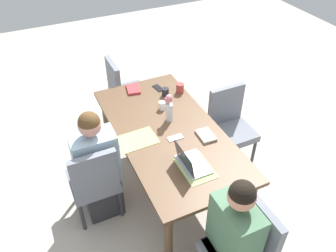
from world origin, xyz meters
TOP-DOWN VIEW (x-y plane):
  - ground_plane at (0.00, 0.00)m, footprint 10.00×10.00m
  - dining_table at (0.00, 0.00)m, footprint 1.92×0.96m
  - chair_head_left_left_near at (-1.26, -0.06)m, footprint 0.44×0.44m
  - person_head_left_left_near at (-1.20, 0.01)m, footprint 0.40×0.36m
  - chair_far_left_mid at (-0.10, 0.80)m, footprint 0.44×0.44m
  - person_far_left_mid at (-0.02, 0.74)m, footprint 0.36×0.40m
  - chair_head_right_left_far at (1.25, 0.05)m, footprint 0.44×0.44m
  - chair_near_right_near at (0.10, -0.80)m, footprint 0.44×0.44m
  - flower_vase at (0.14, -0.08)m, footprint 0.09×0.07m
  - placemat_head_left_left_near at (-0.57, 0.00)m, footprint 0.36×0.26m
  - placemat_far_left_mid at (-0.01, 0.32)m, footprint 0.27×0.37m
  - laptop_head_left_left_near at (-0.53, 0.03)m, footprint 0.32×0.22m
  - coffee_mug_near_left at (0.55, -0.40)m, footprint 0.09×0.09m
  - coffee_mug_near_right at (0.56, -0.23)m, footprint 0.08×0.08m
  - coffee_mug_centre_left at (0.35, -0.09)m, footprint 0.07×0.07m
  - book_red_cover at (0.81, 0.06)m, footprint 0.22×0.17m
  - book_blue_cover at (-0.24, -0.29)m, footprint 0.21×0.15m
  - phone_black at (0.73, -0.21)m, footprint 0.16×0.10m
  - phone_silver at (-0.14, -0.01)m, footprint 0.07×0.15m

SIDE VIEW (x-z plane):
  - ground_plane at x=0.00m, z-range 0.00..0.00m
  - chair_head_left_left_near at x=-1.26m, z-range 0.05..0.95m
  - chair_far_left_mid at x=-0.10m, z-range 0.05..0.95m
  - chair_head_right_left_far at x=1.25m, z-range 0.05..0.95m
  - chair_near_right_near at x=0.10m, z-range 0.05..0.95m
  - person_head_left_left_near at x=-1.20m, z-range -0.07..1.12m
  - person_far_left_mid at x=-0.02m, z-range -0.07..1.12m
  - dining_table at x=0.00m, z-range 0.29..1.04m
  - placemat_head_left_left_near at x=-0.57m, z-range 0.74..0.75m
  - placemat_far_left_mid at x=-0.01m, z-range 0.74..0.75m
  - phone_black at x=0.73m, z-range 0.74..0.75m
  - phone_silver at x=-0.14m, z-range 0.74..0.75m
  - book_blue_cover at x=-0.24m, z-range 0.74..0.77m
  - book_red_cover at x=0.81m, z-range 0.74..0.77m
  - coffee_mug_centre_left at x=0.35m, z-range 0.74..0.83m
  - laptop_head_left_left_near at x=-0.53m, z-range 0.68..0.89m
  - coffee_mug_near_right at x=0.56m, z-range 0.74..0.83m
  - coffee_mug_near_left at x=0.55m, z-range 0.74..0.85m
  - flower_vase at x=0.14m, z-range 0.75..1.06m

